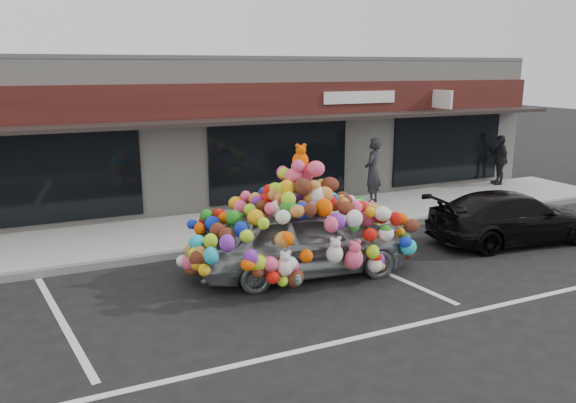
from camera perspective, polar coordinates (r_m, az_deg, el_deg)
name	(u,v)px	position (r m, az deg, el deg)	size (l,w,h in m)	color
ground	(250,293)	(10.39, -3.86, -9.30)	(90.00, 90.00, 0.00)	black
shop_building	(151,129)	(17.83, -13.73, 7.17)	(24.00, 7.20, 4.31)	beige
sidewalk	(192,232)	(13.97, -9.71, -3.09)	(26.00, 3.00, 0.15)	#9C9C96
kerb	(210,250)	(12.58, -7.92, -4.88)	(26.00, 0.18, 0.16)	slate
parking_stripe_left	(62,321)	(10.02, -22.01, -11.19)	(0.12, 4.40, 0.01)	silver
parking_stripe_mid	(374,267)	(11.75, 8.74, -6.64)	(0.12, 4.40, 0.01)	silver
parking_stripe_right	(561,235)	(15.28, 25.98, -3.12)	(0.12, 4.40, 0.01)	silver
lane_line	(418,324)	(9.45, 13.05, -12.03)	(14.00, 0.12, 0.01)	silver
toy_car	(301,231)	(11.06, 1.33, -3.01)	(3.02, 4.62, 2.58)	#B5BCC1
black_sedan	(513,217)	(14.14, 21.90, -1.49)	(4.11, 1.67, 1.19)	black
pedestrian_a	(373,171)	(16.35, 8.61, 3.10)	(0.69, 0.46, 1.91)	black
pedestrian_c	(499,160)	(20.15, 20.69, 3.99)	(0.41, 0.97, 1.66)	#272429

